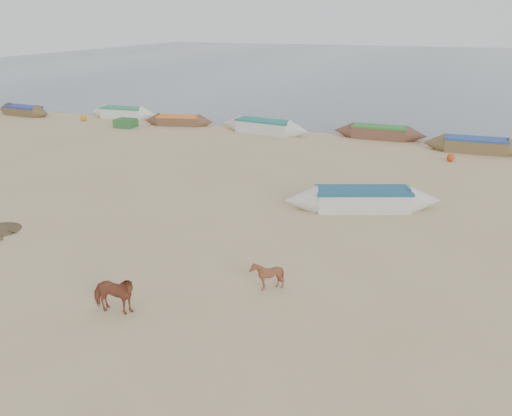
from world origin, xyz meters
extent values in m
plane|color=tan|center=(0.00, 0.00, 0.00)|extent=(140.00, 140.00, 0.00)
plane|color=slate|center=(0.00, 82.00, 0.01)|extent=(160.00, 160.00, 0.00)
imported|color=brown|center=(-1.71, -2.44, 0.57)|extent=(1.42, 0.79, 1.14)
imported|color=brown|center=(1.75, 0.23, 0.46)|extent=(0.92, 0.84, 0.92)
cube|color=#2B602F|center=(-15.75, 18.77, 0.30)|extent=(1.40, 1.20, 0.60)
sphere|color=#C63E12|center=(6.77, 17.15, 0.22)|extent=(0.44, 0.44, 0.44)
cube|color=slate|center=(-5.81, 21.06, 0.28)|extent=(1.20, 1.10, 0.56)
sphere|color=orange|center=(-20.18, 19.59, 0.24)|extent=(0.48, 0.48, 0.48)
camera|label=1|loc=(5.99, -12.07, 7.56)|focal=35.00mm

